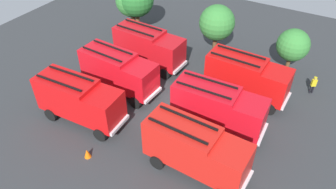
% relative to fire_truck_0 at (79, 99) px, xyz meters
% --- Properties ---
extents(ground_plane, '(51.18, 51.18, 0.00)m').
position_rel_fire_truck_0_xyz_m(ground_plane, '(5.24, 4.76, -2.15)').
color(ground_plane, '#2D3033').
extents(fire_truck_0, '(7.31, 3.04, 3.88)m').
position_rel_fire_truck_0_xyz_m(fire_truck_0, '(0.00, 0.00, 0.00)').
color(fire_truck_0, red).
rests_on(fire_truck_0, ground).
extents(fire_truck_1, '(7.28, 2.97, 3.88)m').
position_rel_fire_truck_0_xyz_m(fire_truck_1, '(10.10, -0.02, 0.00)').
color(fire_truck_1, red).
rests_on(fire_truck_1, ground).
extents(fire_truck_2, '(7.31, 3.05, 3.88)m').
position_rel_fire_truck_0_xyz_m(fire_truck_2, '(0.27, 4.69, 0.00)').
color(fire_truck_2, red).
rests_on(fire_truck_2, ground).
extents(fire_truck_3, '(7.27, 2.94, 3.88)m').
position_rel_fire_truck_0_xyz_m(fire_truck_3, '(9.72, 4.58, 0.00)').
color(fire_truck_3, red).
rests_on(fire_truck_3, ground).
extents(fire_truck_4, '(7.30, 3.02, 3.88)m').
position_rel_fire_truck_0_xyz_m(fire_truck_4, '(0.27, 9.57, 0.00)').
color(fire_truck_4, red).
rests_on(fire_truck_4, ground).
extents(fire_truck_5, '(7.27, 2.93, 3.88)m').
position_rel_fire_truck_0_xyz_m(fire_truck_5, '(10.28, 9.53, 0.00)').
color(fire_truck_5, red).
rests_on(fire_truck_5, ground).
extents(firefighter_0, '(0.46, 0.47, 1.70)m').
position_rel_fire_truck_0_xyz_m(firefighter_0, '(1.65, 12.12, -1.20)').
color(firefighter_0, black).
rests_on(firefighter_0, ground).
extents(firefighter_1, '(0.48, 0.43, 1.72)m').
position_rel_fire_truck_0_xyz_m(firefighter_1, '(15.43, 12.95, -1.19)').
color(firefighter_1, black).
rests_on(firefighter_1, ground).
extents(tree_0, '(3.65, 3.65, 5.65)m').
position_rel_fire_truck_0_xyz_m(tree_0, '(-5.17, 14.65, 1.65)').
color(tree_0, brown).
rests_on(tree_0, ground).
extents(tree_1, '(3.87, 3.87, 6.01)m').
position_rel_fire_truck_0_xyz_m(tree_1, '(-4.54, 14.67, 1.89)').
color(tree_1, brown).
rests_on(tree_1, ground).
extents(tree_2, '(3.55, 3.55, 5.50)m').
position_rel_fire_truck_0_xyz_m(tree_2, '(5.20, 14.53, 1.55)').
color(tree_2, brown).
rests_on(tree_2, ground).
extents(tree_3, '(3.02, 3.02, 4.67)m').
position_rel_fire_truck_0_xyz_m(tree_3, '(12.67, 14.91, 0.99)').
color(tree_3, brown).
rests_on(tree_3, ground).
extents(traffic_cone_0, '(0.48, 0.48, 0.68)m').
position_rel_fire_truck_0_xyz_m(traffic_cone_0, '(-0.75, 11.51, -1.81)').
color(traffic_cone_0, '#F2600C').
rests_on(traffic_cone_0, ground).
extents(traffic_cone_1, '(0.51, 0.51, 0.72)m').
position_rel_fire_truck_0_xyz_m(traffic_cone_1, '(2.94, -2.86, -1.79)').
color(traffic_cone_1, '#F2600C').
rests_on(traffic_cone_1, ground).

